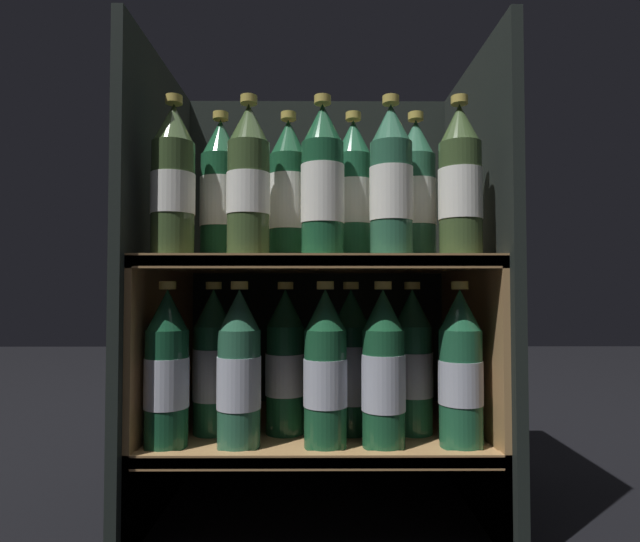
{
  "coord_description": "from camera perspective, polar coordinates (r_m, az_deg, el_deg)",
  "views": [
    {
      "loc": [
        -0.0,
        -0.83,
        0.45
      ],
      "look_at": [
        0.0,
        0.14,
        0.48
      ],
      "focal_mm": 28.0,
      "sensor_mm": 36.0,
      "label": 1
    }
  ],
  "objects": [
    {
      "name": "bottle_lower_back_1",
      "position": [
        0.98,
        -3.69,
        -10.59
      ],
      "size": [
        0.08,
        0.08,
        0.29
      ],
      "color": "#144228",
      "rests_on": "shelf_lower"
    },
    {
      "name": "bottle_upper_front_3",
      "position": [
        0.91,
        8.44,
        9.73
      ],
      "size": [
        0.08,
        0.08,
        0.29
      ],
      "color": "#285B42",
      "rests_on": "shelf_upper"
    },
    {
      "name": "bottle_lower_front_2",
      "position": [
        0.9,
        0.94,
        -11.44
      ],
      "size": [
        0.08,
        0.08,
        0.29
      ],
      "color": "#194C2D",
      "rests_on": "shelf_lower"
    },
    {
      "name": "fridge_back_wall",
      "position": [
        1.25,
        -0.06,
        -1.44
      ],
      "size": [
        0.68,
        0.02,
        0.92
      ],
      "primitive_type": "cube",
      "color": "black",
      "rests_on": "ground_plane"
    },
    {
      "name": "bottle_lower_back_0",
      "position": [
        1.0,
        -11.84,
        -10.45
      ],
      "size": [
        0.08,
        0.08,
        0.29
      ],
      "color": "#1E5638",
      "rests_on": "shelf_lower"
    },
    {
      "name": "bottle_upper_back_2",
      "position": [
        0.99,
        4.13,
        8.83
      ],
      "size": [
        0.08,
        0.08,
        0.29
      ],
      "color": "#1E5638",
      "rests_on": "shelf_upper"
    },
    {
      "name": "shelf_lower",
      "position": [
        1.07,
        -0.01,
        -18.66
      ],
      "size": [
        0.64,
        0.41,
        0.17
      ],
      "color": "#9E7547",
      "rests_on": "ground_plane"
    },
    {
      "name": "bottle_upper_front_0",
      "position": [
        0.94,
        -16.15,
        9.56
      ],
      "size": [
        0.08,
        0.08,
        0.29
      ],
      "color": "#384C28",
      "rests_on": "shelf_upper"
    },
    {
      "name": "bottle_lower_back_2",
      "position": [
        0.98,
        3.87,
        -10.67
      ],
      "size": [
        0.08,
        0.08,
        0.29
      ],
      "color": "#144228",
      "rests_on": "shelf_lower"
    },
    {
      "name": "bottle_upper_back_3",
      "position": [
        1.01,
        11.22,
        8.67
      ],
      "size": [
        0.08,
        0.08,
        0.29
      ],
      "color": "#285B42",
      "rests_on": "shelf_upper"
    },
    {
      "name": "bottle_upper_front_1",
      "position": [
        0.91,
        -7.87,
        9.84
      ],
      "size": [
        0.08,
        0.08,
        0.29
      ],
      "color": "#384C28",
      "rests_on": "shelf_upper"
    },
    {
      "name": "bottle_lower_front_0",
      "position": [
        0.93,
        -16.82,
        -10.99
      ],
      "size": [
        0.08,
        0.08,
        0.29
      ],
      "color": "#144228",
      "rests_on": "shelf_lower"
    },
    {
      "name": "bottle_upper_front_2",
      "position": [
        0.9,
        0.61,
        9.82
      ],
      "size": [
        0.08,
        0.08,
        0.29
      ],
      "color": "#194C2D",
      "rests_on": "shelf_upper"
    },
    {
      "name": "bottle_lower_front_3",
      "position": [
        0.91,
        7.57,
        -11.39
      ],
      "size": [
        0.08,
        0.08,
        0.29
      ],
      "color": "#194C2D",
      "rests_on": "shelf_lower"
    },
    {
      "name": "bottle_upper_front_4",
      "position": [
        0.94,
        16.02,
        9.47
      ],
      "size": [
        0.08,
        0.08,
        0.29
      ],
      "color": "#384C28",
      "rests_on": "shelf_upper"
    },
    {
      "name": "shelf_upper",
      "position": [
        1.03,
        -0.02,
        -6.16
      ],
      "size": [
        0.64,
        0.41,
        0.51
      ],
      "color": "#9E7547",
      "rests_on": "ground_plane"
    },
    {
      "name": "bottle_lower_front_4",
      "position": [
        0.93,
        16.06,
        -10.97
      ],
      "size": [
        0.08,
        0.08,
        0.29
      ],
      "color": "#1E5638",
      "rests_on": "shelf_lower"
    },
    {
      "name": "bottle_lower_front_1",
      "position": [
        0.91,
        -8.93,
        -11.34
      ],
      "size": [
        0.08,
        0.08,
        0.29
      ],
      "color": "#285B42",
      "rests_on": "shelf_lower"
    },
    {
      "name": "bottle_upper_back_1",
      "position": [
        0.99,
        -3.36,
        8.79
      ],
      "size": [
        0.08,
        0.08,
        0.29
      ],
      "color": "#194C2D",
      "rests_on": "shelf_upper"
    },
    {
      "name": "fridge_side_left",
      "position": [
        1.08,
        -17.8,
        -1.26
      ],
      "size": [
        0.02,
        0.45,
        0.92
      ],
      "primitive_type": "cube",
      "color": "black",
      "rests_on": "ground_plane"
    },
    {
      "name": "bottle_upper_back_0",
      "position": [
        1.01,
        -11.07,
        8.68
      ],
      "size": [
        0.08,
        0.08,
        0.29
      ],
      "color": "#194C2D",
      "rests_on": "shelf_upper"
    },
    {
      "name": "fridge_side_right",
      "position": [
        1.09,
        17.71,
        -1.27
      ],
      "size": [
        0.02,
        0.45,
        0.92
      ],
      "primitive_type": "cube",
      "color": "black",
      "rests_on": "ground_plane"
    },
    {
      "name": "bottle_lower_back_3",
      "position": [
        1.0,
        10.83,
        -10.43
      ],
      "size": [
        0.08,
        0.08,
        0.29
      ],
      "color": "#1E5638",
      "rests_on": "shelf_lower"
    }
  ]
}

